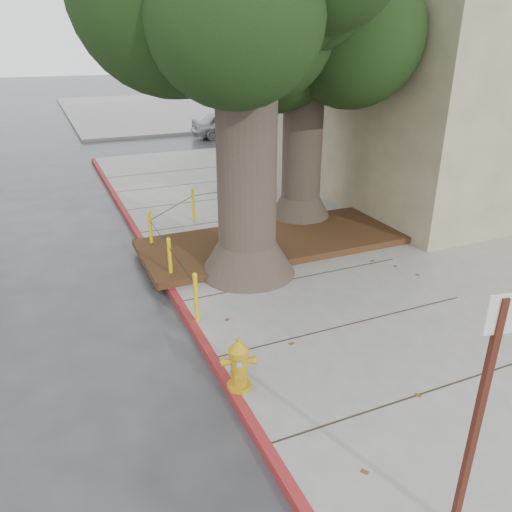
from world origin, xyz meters
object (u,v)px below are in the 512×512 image
Objects in this scene: signpost at (479,409)px; car_red at (288,118)px; fire_hydrant at (239,364)px; car_silver at (229,124)px.

car_red is at bearing 80.11° from signpost.
signpost is 25.01m from car_red.
signpost is at bearing -50.79° from fire_hydrant.
car_silver is (7.16, 19.32, 0.11)m from fire_hydrant.
car_red is at bearing -71.94° from car_silver.
fire_hydrant is 3.39m from signpost.
car_silver is at bearing 96.83° from car_red.
car_silver is 3.82m from car_red.
car_silver is at bearing 86.95° from fire_hydrant.
car_silver is (5.97, 22.29, -1.02)m from signpost.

